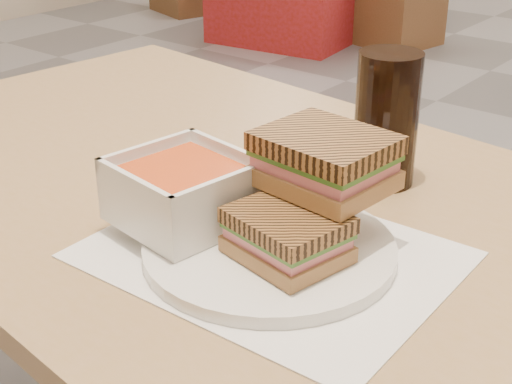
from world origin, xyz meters
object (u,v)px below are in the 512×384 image
Objects in this scene: panini_lower at (287,235)px; bg_chair_0r at (398,4)px; cola_glass at (386,119)px; plate at (270,249)px; main_table at (228,260)px; soup_bowl at (184,193)px.

panini_lower is 0.26× the size of bg_chair_0r.
cola_glass is 0.35× the size of bg_chair_0r.
plate is 0.05m from panini_lower.
plate reaches higher than main_table.
plate is (0.15, -0.11, 0.12)m from main_table.
plate is 0.25m from cola_glass.
bg_chair_0r is (-1.70, 3.20, -0.60)m from cola_glass.
soup_bowl is at bearing -68.50° from main_table.
cola_glass is (-0.00, 0.24, 0.07)m from plate.
panini_lower is (0.18, -0.12, 0.16)m from main_table.
panini_lower reaches higher than main_table.
panini_lower is (0.13, 0.01, -0.01)m from soup_bowl.
panini_lower is at bearing -63.30° from bg_chair_0r.
soup_bowl reaches higher than panini_lower.
bg_chair_0r is at bearing 114.98° from main_table.
soup_bowl is 0.27m from cola_glass.
bg_chair_0r is (-1.70, 3.43, -0.53)m from plate.
bg_chair_0r is (-1.55, 3.32, -0.40)m from main_table.
bg_chair_0r is at bearing 117.97° from cola_glass.
main_table reaches higher than bg_chair_0r.
main_table is at bearing -65.02° from bg_chair_0r.
soup_bowl reaches higher than plate.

